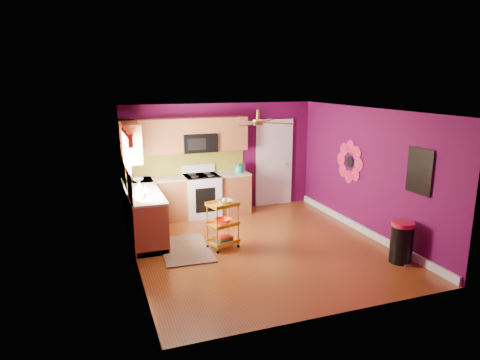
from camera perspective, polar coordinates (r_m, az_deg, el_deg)
name	(u,v)px	position (r m, az deg, el deg)	size (l,w,h in m)	color
ground	(261,247)	(8.03, 2.80, -8.86)	(5.00, 5.00, 0.00)	#683010
room_envelope	(263,160)	(7.58, 3.12, 2.69)	(4.54, 5.04, 2.52)	#51093C
lower_cabinets	(170,205)	(9.18, -9.37, -3.27)	(2.81, 2.31, 0.94)	brown
electric_range	(202,195)	(9.67, -5.12, -2.01)	(0.76, 0.66, 1.13)	white
upper_cabinetry	(169,138)	(9.26, -9.45, 5.51)	(2.80, 2.30, 1.26)	brown
left_window	(127,152)	(8.04, -14.84, 3.64)	(0.08, 1.35, 1.08)	white
panel_door	(274,164)	(10.43, 4.56, 2.19)	(0.95, 0.11, 2.15)	white
right_wall_art	(378,166)	(8.43, 17.98, 1.83)	(0.04, 2.74, 1.04)	black
ceiling_fan	(258,122)	(7.66, 2.41, 7.78)	(1.01, 1.01, 0.26)	#BF8C3F
shag_rug	(186,249)	(7.93, -7.27, -9.15)	(0.86, 1.40, 0.02)	black
rolling_cart	(223,223)	(7.82, -2.25, -5.70)	(0.61, 0.52, 0.94)	yellow
trash_can	(402,242)	(7.74, 20.73, -7.77)	(0.42, 0.43, 0.71)	black
teal_kettle	(239,169)	(9.79, -0.17, 1.50)	(0.18, 0.18, 0.21)	#15A29B
toaster	(240,167)	(9.91, -0.03, 1.68)	(0.22, 0.15, 0.18)	beige
soap_bottle_a	(145,190)	(8.08, -12.49, -1.31)	(0.08, 0.08, 0.18)	#EA3F72
soap_bottle_b	(139,186)	(8.37, -13.27, -0.85)	(0.14, 0.14, 0.18)	white
counter_dish	(138,180)	(9.23, -13.48, 0.06)	(0.25, 0.25, 0.06)	white
counter_cup	(142,195)	(7.86, -12.88, -2.02)	(0.14, 0.14, 0.11)	white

